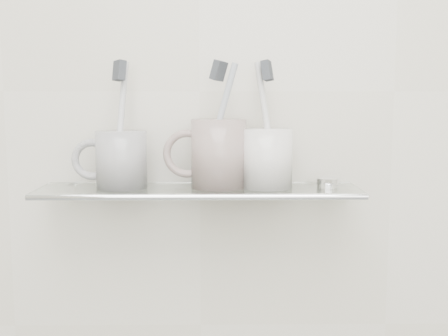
{
  "coord_description": "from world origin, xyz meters",
  "views": [
    {
      "loc": [
        0.03,
        0.17,
        1.24
      ],
      "look_at": [
        0.04,
        1.04,
        1.13
      ],
      "focal_mm": 45.0,
      "sensor_mm": 36.0,
      "label": 1
    }
  ],
  "objects_px": {
    "mug_left": "(121,160)",
    "shelf_glass": "(199,190)",
    "mug_center": "(219,154)",
    "mug_right": "(266,158)"
  },
  "relations": [
    {
      "from": "shelf_glass",
      "to": "mug_left",
      "type": "bearing_deg",
      "value": 177.62
    },
    {
      "from": "mug_center",
      "to": "mug_right",
      "type": "bearing_deg",
      "value": -17.86
    },
    {
      "from": "mug_left",
      "to": "mug_center",
      "type": "xyz_separation_m",
      "value": [
        0.15,
        0.0,
        0.01
      ]
    },
    {
      "from": "mug_center",
      "to": "mug_right",
      "type": "xyz_separation_m",
      "value": [
        0.07,
        0.0,
        -0.01
      ]
    },
    {
      "from": "mug_center",
      "to": "shelf_glass",
      "type": "bearing_deg",
      "value": 171.25
    },
    {
      "from": "shelf_glass",
      "to": "mug_right",
      "type": "height_order",
      "value": "mug_right"
    },
    {
      "from": "shelf_glass",
      "to": "mug_center",
      "type": "distance_m",
      "value": 0.07
    },
    {
      "from": "mug_left",
      "to": "shelf_glass",
      "type": "bearing_deg",
      "value": -1.06
    },
    {
      "from": "mug_left",
      "to": "mug_center",
      "type": "distance_m",
      "value": 0.15
    },
    {
      "from": "mug_left",
      "to": "mug_right",
      "type": "height_order",
      "value": "mug_right"
    }
  ]
}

